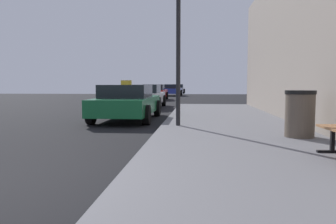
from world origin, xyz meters
The scene contains 8 objects.
sidewalk centered at (4.00, 0.00, 0.07)m, with size 4.00×32.00×0.15m, color slate.
trash_bin centered at (5.22, 4.10, 0.66)m, with size 0.65×0.65×1.01m.
street_lamp centered at (2.48, 5.90, 3.05)m, with size 0.36×0.36×4.23m.
car_green centered at (0.51, 8.53, 0.65)m, with size 2.02×4.60×1.43m.
car_white centered at (0.14, 14.89, 0.65)m, with size 2.05×4.39×1.27m.
car_red centered at (-0.46, 23.91, 0.65)m, with size 2.03×4.11×1.27m.
car_blue centered at (0.37, 33.49, 0.64)m, with size 1.98×4.06×1.27m.
car_silver centered at (0.41, 42.42, 0.65)m, with size 1.94×4.20×1.43m.
Camera 1 is at (2.99, -3.32, 1.30)m, focal length 35.70 mm.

